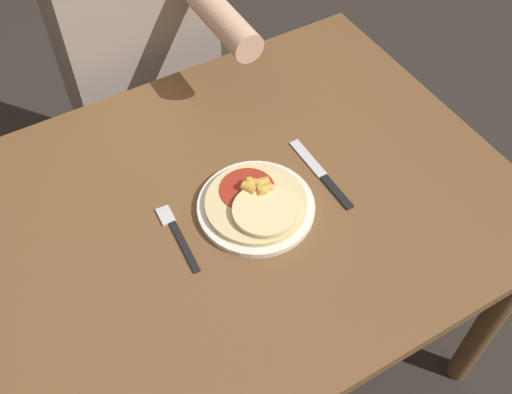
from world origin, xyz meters
TOP-DOWN VIEW (x-y plane):
  - ground_plane at (0.00, 0.00)m, footprint 8.00×8.00m
  - dining_table at (0.00, 0.00)m, footprint 1.18×0.88m
  - plate at (0.04, -0.03)m, footprint 0.24×0.24m
  - pizza at (0.04, -0.04)m, footprint 0.21×0.21m
  - fork at (-0.13, -0.01)m, footprint 0.03×0.18m
  - knife at (0.21, -0.03)m, footprint 0.02×0.22m
  - person_diner at (0.05, 0.62)m, footprint 0.40×0.52m

SIDE VIEW (x-z plane):
  - ground_plane at x=0.00m, z-range 0.00..0.00m
  - dining_table at x=0.00m, z-range 0.26..0.99m
  - fork at x=-0.13m, z-range 0.73..0.73m
  - knife at x=0.21m, z-range 0.73..0.73m
  - plate at x=0.04m, z-range 0.73..0.74m
  - person_diner at x=0.05m, z-range 0.11..1.37m
  - pizza at x=0.04m, z-range 0.74..0.77m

